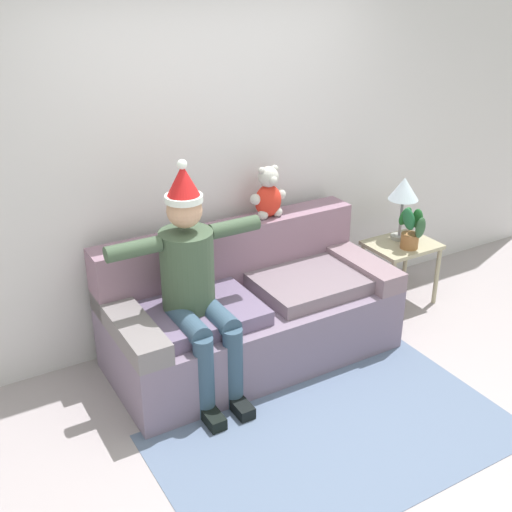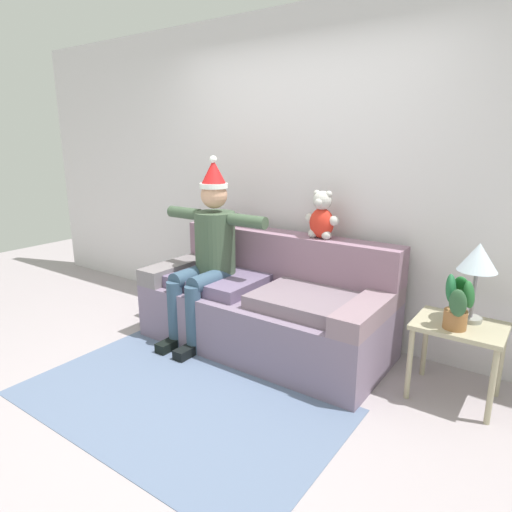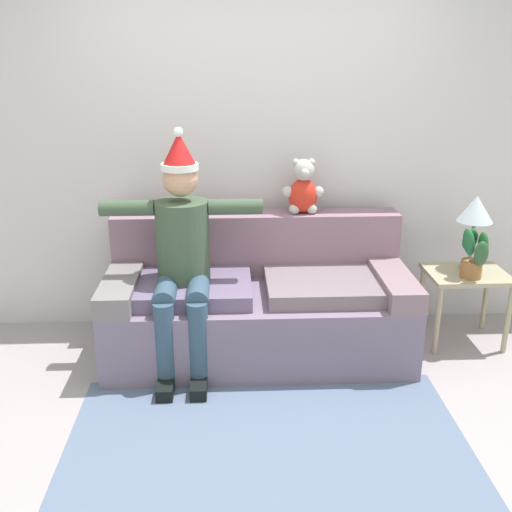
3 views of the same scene
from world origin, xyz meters
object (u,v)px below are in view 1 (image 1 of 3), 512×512
Objects in this scene: table_lamp at (404,192)px; side_table at (401,253)px; person_seated at (194,281)px; potted_plant at (412,228)px; teddy_bear at (268,194)px; couch at (249,310)px.

side_table is at bearing -116.53° from table_lamp.
person_seated reaches higher than table_lamp.
potted_plant is at bearing 3.50° from person_seated.
person_seated is at bearing -176.50° from potted_plant.
side_table is at bearing -11.59° from teddy_bear.
couch is 5.61× the size of potted_plant.
couch is 1.48m from potted_plant.
side_table is (1.45, 0.04, 0.09)m from couch.
person_seated is at bearing -151.17° from teddy_bear.
table_lamp is at bearing 4.99° from couch.
person_seated is (-0.48, -0.17, 0.44)m from couch.
potted_plant is (1.44, -0.05, 0.35)m from couch.
table_lamp reaches higher than potted_plant.
side_table is at bearing 83.56° from potted_plant.
couch is 0.84m from teddy_bear.
side_table is 1.05× the size of table_lamp.
couch reaches higher than potted_plant.
table_lamp is at bearing 73.63° from potted_plant.
side_table is 0.27m from potted_plant.
person_seated reaches higher than couch.
table_lamp is at bearing 8.65° from person_seated.
table_lamp reaches higher than couch.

